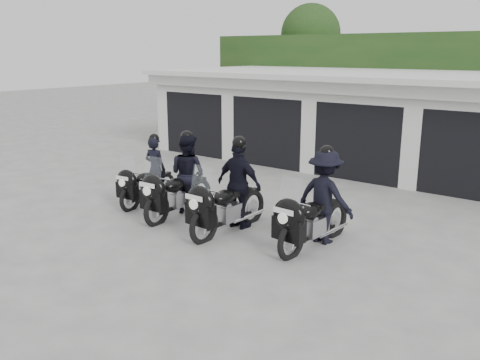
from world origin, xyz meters
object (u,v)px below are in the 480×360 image
Objects in this scene: police_bike_c at (233,190)px; police_bike_d at (320,202)px; police_bike_b at (182,179)px; police_bike_a at (148,176)px.

police_bike_c is 1.85m from police_bike_d.
police_bike_d is at bearing 12.53° from police_bike_c.
police_bike_d is (1.81, 0.35, -0.01)m from police_bike_c.
police_bike_d is at bearing 0.53° from police_bike_b.
police_bike_d reaches higher than police_bike_b.
police_bike_d is at bearing -5.18° from police_bike_a.
police_bike_c reaches higher than police_bike_a.
police_bike_a is 0.88× the size of police_bike_b.
police_bike_b is 3.38m from police_bike_d.
police_bike_a is at bearing 171.12° from police_bike_b.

